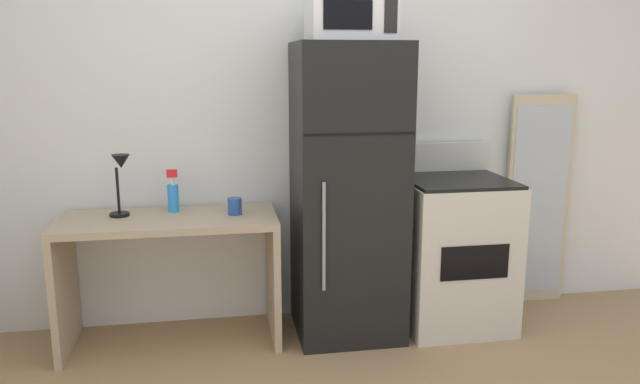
% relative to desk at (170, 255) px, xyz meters
% --- Properties ---
extents(wall_back_white, '(5.00, 0.10, 2.60)m').
position_rel_desk_xyz_m(wall_back_white, '(0.94, 0.34, 0.77)').
color(wall_back_white, silver).
rests_on(wall_back_white, ground).
extents(desk, '(1.21, 0.54, 0.75)m').
position_rel_desk_xyz_m(desk, '(0.00, 0.00, 0.00)').
color(desk, tan).
rests_on(desk, ground).
extents(desk_lamp, '(0.14, 0.12, 0.35)m').
position_rel_desk_xyz_m(desk_lamp, '(-0.25, 0.06, 0.46)').
color(desk_lamp, black).
rests_on(desk_lamp, desk).
extents(spray_bottle, '(0.06, 0.06, 0.25)m').
position_rel_desk_xyz_m(spray_bottle, '(0.02, 0.13, 0.32)').
color(spray_bottle, '#2D8CEA').
rests_on(spray_bottle, desk).
extents(coffee_mug, '(0.08, 0.08, 0.09)m').
position_rel_desk_xyz_m(coffee_mug, '(0.37, -0.00, 0.27)').
color(coffee_mug, '#264C99').
rests_on(coffee_mug, desk).
extents(refrigerator, '(0.61, 0.61, 1.71)m').
position_rel_desk_xyz_m(refrigerator, '(1.03, -0.02, 0.33)').
color(refrigerator, black).
rests_on(refrigerator, ground).
extents(microwave, '(0.46, 0.35, 0.26)m').
position_rel_desk_xyz_m(microwave, '(1.03, -0.04, 1.32)').
color(microwave, silver).
rests_on(microwave, refrigerator).
extents(oven_range, '(0.63, 0.61, 1.10)m').
position_rel_desk_xyz_m(oven_range, '(1.70, -0.03, -0.06)').
color(oven_range, beige).
rests_on(oven_range, ground).
extents(leaning_mirror, '(0.44, 0.03, 1.40)m').
position_rel_desk_xyz_m(leaning_mirror, '(2.38, 0.23, 0.17)').
color(leaning_mirror, '#C6B793').
rests_on(leaning_mirror, ground).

